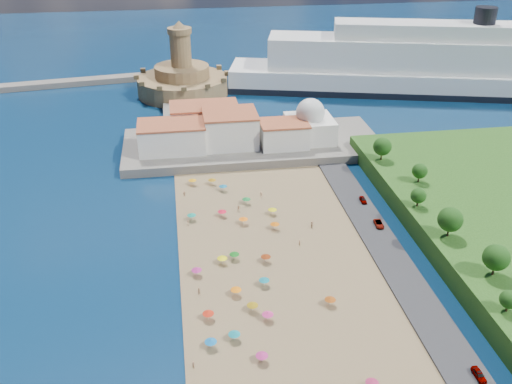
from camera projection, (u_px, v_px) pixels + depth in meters
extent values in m
plane|color=#071938|center=(255.00, 270.00, 137.17)|extent=(700.00, 700.00, 0.00)
cube|color=#59544C|center=(252.00, 144.00, 201.61)|extent=(90.00, 36.00, 3.00)
cube|color=#59544C|center=(186.00, 115.00, 229.43)|extent=(18.00, 70.00, 2.40)
cube|color=silver|center=(172.00, 138.00, 191.60)|extent=(22.00, 14.00, 9.00)
cube|color=silver|center=(230.00, 129.00, 195.53)|extent=(18.00, 16.00, 11.00)
cube|color=silver|center=(284.00, 135.00, 195.11)|extent=(16.00, 12.00, 8.00)
cube|color=silver|center=(205.00, 120.00, 205.20)|extent=(24.00, 14.00, 10.00)
cube|color=silver|center=(310.00, 129.00, 199.93)|extent=(16.00, 16.00, 8.00)
sphere|color=silver|center=(310.00, 113.00, 197.13)|extent=(10.00, 10.00, 10.00)
cylinder|color=silver|center=(311.00, 102.00, 195.36)|extent=(1.20, 1.20, 1.60)
cylinder|color=olive|center=(183.00, 86.00, 254.35)|extent=(40.00, 40.00, 8.00)
cylinder|color=olive|center=(182.00, 71.00, 251.32)|extent=(24.00, 24.00, 5.00)
cylinder|color=olive|center=(181.00, 50.00, 246.88)|extent=(9.00, 9.00, 14.00)
cylinder|color=olive|center=(179.00, 31.00, 243.05)|extent=(10.40, 10.40, 2.40)
cone|color=olive|center=(179.00, 24.00, 241.79)|extent=(6.00, 6.00, 3.00)
cube|color=black|center=(420.00, 89.00, 258.52)|extent=(173.77, 67.93, 2.78)
cube|color=silver|center=(421.00, 81.00, 256.76)|extent=(172.71, 67.29, 10.31)
cube|color=silver|center=(425.00, 54.00, 251.14)|extent=(138.28, 54.28, 13.75)
cube|color=silver|center=(428.00, 31.00, 246.32)|extent=(81.66, 35.54, 6.87)
cylinder|color=black|center=(486.00, 15.00, 241.05)|extent=(9.17, 9.17, 6.87)
cylinder|color=gray|center=(252.00, 307.00, 123.02)|extent=(0.07, 0.07, 2.00)
cone|color=#94730D|center=(252.00, 304.00, 122.60)|extent=(2.50, 2.50, 0.60)
cone|color=#A72350|center=(372.00, 381.00, 103.27)|extent=(2.50, 2.50, 0.60)
cylinder|color=gray|center=(236.00, 292.00, 127.81)|extent=(0.07, 0.07, 2.00)
cone|color=orange|center=(236.00, 289.00, 127.39)|extent=(2.50, 2.50, 0.60)
cylinder|color=gray|center=(211.00, 344.00, 113.07)|extent=(0.07, 0.07, 2.00)
cone|color=#0D64AB|center=(211.00, 341.00, 112.65)|extent=(2.50, 2.50, 0.60)
cylinder|color=gray|center=(223.00, 188.00, 172.52)|extent=(0.07, 0.07, 2.00)
cone|color=#0F628B|center=(223.00, 185.00, 172.10)|extent=(2.50, 2.50, 0.60)
cylinder|color=gray|center=(243.00, 221.00, 155.24)|extent=(0.07, 0.07, 2.00)
cone|color=orange|center=(243.00, 218.00, 154.82)|extent=(2.50, 2.50, 0.60)
cylinder|color=gray|center=(208.00, 316.00, 120.60)|extent=(0.07, 0.07, 2.00)
cone|color=red|center=(208.00, 312.00, 120.18)|extent=(2.50, 2.50, 0.60)
cylinder|color=gray|center=(212.00, 182.00, 176.26)|extent=(0.07, 0.07, 2.00)
cone|color=#976A0D|center=(212.00, 179.00, 175.84)|extent=(2.50, 2.50, 0.60)
cylinder|color=gray|center=(222.00, 214.00, 158.88)|extent=(0.07, 0.07, 2.00)
cone|color=red|center=(222.00, 211.00, 158.46)|extent=(2.50, 2.50, 0.60)
cylinder|color=gray|center=(192.00, 182.00, 176.08)|extent=(0.07, 0.07, 2.00)
cone|color=orange|center=(192.00, 179.00, 175.66)|extent=(2.50, 2.50, 0.60)
cylinder|color=gray|center=(268.00, 317.00, 120.35)|extent=(0.07, 0.07, 2.00)
cone|color=#BF296F|center=(268.00, 313.00, 119.93)|extent=(2.50, 2.50, 0.60)
cylinder|color=gray|center=(222.00, 260.00, 138.72)|extent=(0.07, 0.07, 2.00)
cone|color=#F8EB0D|center=(222.00, 257.00, 138.30)|extent=(2.50, 2.50, 0.60)
cylinder|color=gray|center=(330.00, 302.00, 124.73)|extent=(0.07, 0.07, 2.00)
cone|color=#98420D|center=(330.00, 298.00, 124.31)|extent=(2.50, 2.50, 0.60)
cylinder|color=gray|center=(272.00, 212.00, 159.85)|extent=(0.07, 0.07, 2.00)
cone|color=yellow|center=(272.00, 209.00, 159.43)|extent=(2.50, 2.50, 0.60)
cylinder|color=gray|center=(275.00, 226.00, 152.89)|extent=(0.07, 0.07, 2.00)
cone|color=#D36009|center=(275.00, 223.00, 152.47)|extent=(2.50, 2.50, 0.60)
cylinder|color=gray|center=(197.00, 272.00, 134.39)|extent=(0.07, 0.07, 2.00)
cone|color=#A62371|center=(197.00, 269.00, 133.97)|extent=(2.50, 2.50, 0.60)
cylinder|color=gray|center=(234.00, 336.00, 114.99)|extent=(0.07, 0.07, 2.00)
cone|color=#0E7C89|center=(234.00, 333.00, 114.57)|extent=(2.50, 2.50, 0.60)
cylinder|color=gray|center=(266.00, 259.00, 139.31)|extent=(0.07, 0.07, 2.00)
cone|color=maroon|center=(266.00, 256.00, 138.89)|extent=(2.50, 2.50, 0.60)
cylinder|color=gray|center=(262.00, 358.00, 109.70)|extent=(0.07, 0.07, 2.00)
cone|color=#AC246D|center=(262.00, 354.00, 109.28)|extent=(2.50, 2.50, 0.60)
cylinder|color=gray|center=(234.00, 256.00, 140.27)|extent=(0.07, 0.07, 2.00)
cone|color=#126517|center=(234.00, 253.00, 139.84)|extent=(2.50, 2.50, 0.60)
cylinder|color=gray|center=(246.00, 201.00, 165.30)|extent=(0.07, 0.07, 2.00)
cone|color=#14732F|center=(246.00, 198.00, 164.88)|extent=(2.50, 2.50, 0.60)
cylinder|color=gray|center=(192.00, 217.00, 157.15)|extent=(0.07, 0.07, 2.00)
cone|color=#0D7C68|center=(191.00, 214.00, 156.73)|extent=(2.50, 2.50, 0.60)
cylinder|color=gray|center=(264.00, 282.00, 130.93)|extent=(0.07, 0.07, 2.00)
cone|color=#0F7789|center=(264.00, 279.00, 130.51)|extent=(2.50, 2.50, 0.60)
imported|color=tan|center=(193.00, 365.00, 108.35)|extent=(0.70, 0.64, 1.59)
imported|color=tan|center=(184.00, 194.00, 169.39)|extent=(1.16, 0.83, 1.82)
imported|color=tan|center=(188.00, 223.00, 154.54)|extent=(0.68, 1.16, 1.78)
imported|color=tan|center=(239.00, 208.00, 161.61)|extent=(1.15, 1.10, 1.86)
imported|color=tan|center=(261.00, 195.00, 168.99)|extent=(1.38, 1.21, 1.86)
imported|color=tan|center=(199.00, 291.00, 128.23)|extent=(1.05, 0.99, 1.73)
imported|color=tan|center=(300.00, 243.00, 145.96)|extent=(0.67, 0.76, 1.76)
imported|color=tan|center=(312.00, 225.00, 153.75)|extent=(0.70, 1.77, 1.86)
imported|color=gray|center=(379.00, 224.00, 153.86)|extent=(2.52, 4.79, 1.28)
imported|color=gray|center=(363.00, 200.00, 165.75)|extent=(1.75, 3.97, 1.33)
imported|color=gray|center=(479.00, 375.00, 105.75)|extent=(1.65, 4.05, 1.38)
cylinder|color=#382314|center=(507.00, 307.00, 114.20)|extent=(0.50, 0.50, 2.11)
sphere|color=#14380F|center=(509.00, 299.00, 113.31)|extent=(3.80, 3.80, 3.80)
cylinder|color=#382314|center=(494.00, 268.00, 124.83)|extent=(0.50, 0.50, 3.27)
sphere|color=#14380F|center=(496.00, 257.00, 123.46)|extent=(5.88, 5.88, 5.88)
cylinder|color=#382314|center=(448.00, 230.00, 138.85)|extent=(0.50, 0.50, 3.39)
sphere|color=#14380F|center=(450.00, 219.00, 137.43)|extent=(6.10, 6.10, 6.10)
cylinder|color=#382314|center=(417.00, 202.00, 152.31)|extent=(0.50, 0.50, 2.34)
sphere|color=#14380F|center=(418.00, 195.00, 151.33)|extent=(4.21, 4.21, 4.21)
cylinder|color=#382314|center=(419.00, 178.00, 165.23)|extent=(0.50, 0.50, 2.48)
sphere|color=#14380F|center=(420.00, 171.00, 164.19)|extent=(4.47, 4.47, 4.47)
cylinder|color=#382314|center=(381.00, 155.00, 178.79)|extent=(0.50, 0.50, 3.20)
sphere|color=#14380F|center=(382.00, 146.00, 177.45)|extent=(5.75, 5.75, 5.75)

